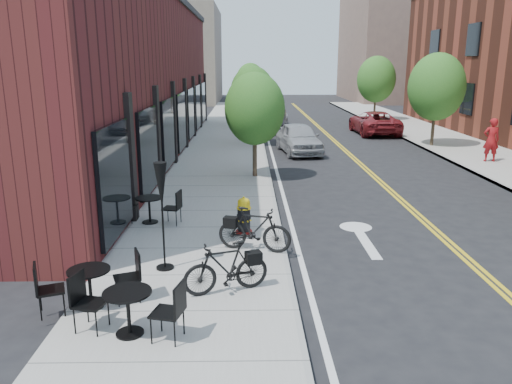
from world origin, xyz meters
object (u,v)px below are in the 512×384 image
object	(u,v)px
bistro_set_c	(149,206)
parked_car_c	(270,112)
bicycle_right	(254,229)
patio_umbrella	(161,193)
bistro_set_a	(128,306)
parked_car_b	(274,121)
bicycle_left	(226,268)
parked_car_a	(299,138)
bistro_set_b	(90,283)
parked_car_far	(374,122)
pedestrian	(491,140)
fire_hydrant	(244,216)

from	to	relation	value
bistro_set_c	parked_car_c	bearing A→B (deg)	91.60
bicycle_right	patio_umbrella	bearing A→B (deg)	133.52
bistro_set_a	parked_car_b	distance (m)	24.78
patio_umbrella	parked_car_b	bearing A→B (deg)	81.23
bicycle_left	patio_umbrella	xyz separation A→B (m)	(-1.31, 1.12, 1.11)
bistro_set_a	parked_car_a	world-z (taller)	parked_car_a
bicycle_left	bicycle_right	bearing A→B (deg)	146.23
patio_umbrella	bicycle_right	bearing A→B (deg)	27.35
bicycle_right	patio_umbrella	world-z (taller)	patio_umbrella
bicycle_right	bistro_set_b	xyz separation A→B (m)	(-2.87, -2.62, -0.05)
bistro_set_b	parked_car_a	world-z (taller)	parked_car_a
bistro_set_b	parked_car_c	size ratio (longest dim) A/B	0.36
bistro_set_c	bicycle_right	bearing A→B (deg)	-25.89
parked_car_b	parked_car_far	distance (m)	6.18
parked_car_far	patio_umbrella	bearing A→B (deg)	64.65
parked_car_b	parked_car_far	bearing A→B (deg)	-4.91
pedestrian	parked_car_c	bearing A→B (deg)	-55.66
patio_umbrella	parked_car_a	distance (m)	14.85
bistro_set_a	pedestrian	bearing A→B (deg)	62.55
fire_hydrant	pedestrian	xyz separation A→B (m)	(10.50, 9.15, 0.48)
fire_hydrant	bistro_set_b	bearing A→B (deg)	-115.07
fire_hydrant	parked_car_far	xyz separation A→B (m)	(7.84, 18.60, 0.14)
patio_umbrella	parked_car_far	world-z (taller)	patio_umbrella
bicycle_left	bistro_set_a	size ratio (longest dim) A/B	0.90
parked_car_a	parked_car_c	xyz separation A→B (m)	(-0.80, 13.16, -0.03)
parked_car_b	bistro_set_c	bearing A→B (deg)	-96.72
bistro_set_b	fire_hydrant	bearing A→B (deg)	34.28
fire_hydrant	bistro_set_c	xyz separation A→B (m)	(-2.50, 0.87, 0.01)
bistro_set_b	bistro_set_c	xyz separation A→B (m)	(0.13, 4.72, -0.00)
fire_hydrant	bicycle_left	world-z (taller)	bicycle_left
parked_car_b	fire_hydrant	bearing A→B (deg)	-89.12
fire_hydrant	parked_car_a	distance (m)	12.30
bicycle_right	parked_car_c	xyz separation A→B (m)	(1.53, 26.41, 0.07)
pedestrian	bistro_set_a	bearing A→B (deg)	54.40
fire_hydrant	bistro_set_c	bearing A→B (deg)	169.96
parked_car_c	pedestrian	bearing A→B (deg)	-68.76
bicycle_left	parked_car_a	size ratio (longest dim) A/B	0.38
bistro_set_b	patio_umbrella	distance (m)	2.25
parked_car_far	bistro_set_a	bearing A→B (deg)	66.78
bicycle_right	bistro_set_a	bearing A→B (deg)	166.67
parked_car_c	bistro_set_b	bearing A→B (deg)	-105.93
patio_umbrella	parked_car_c	xyz separation A→B (m)	(3.39, 27.37, -1.02)
bistro_set_c	pedestrian	size ratio (longest dim) A/B	0.92
fire_hydrant	parked_car_far	bearing A→B (deg)	76.32
fire_hydrant	bistro_set_c	world-z (taller)	fire_hydrant
bicycle_right	parked_car_b	xyz separation A→B (m)	(1.53, 21.00, 0.06)
bistro_set_a	bistro_set_c	bearing A→B (deg)	111.41
bicycle_right	parked_car_c	world-z (taller)	parked_car_c
parked_car_far	parked_car_a	bearing A→B (deg)	50.39
fire_hydrant	bistro_set_a	size ratio (longest dim) A/B	0.52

